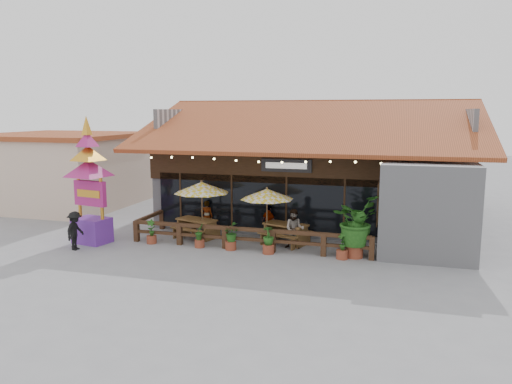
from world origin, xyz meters
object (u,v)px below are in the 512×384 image
(thai_sign_tower, at_px, (89,172))
(umbrella_left, at_px, (202,188))
(picnic_table_right, at_px, (286,230))
(pedestrian, at_px, (75,231))
(picnic_table_left, at_px, (197,225))
(tropical_plant, at_px, (356,222))
(umbrella_right, at_px, (267,194))

(thai_sign_tower, bearing_deg, umbrella_left, 23.89)
(picnic_table_right, bearing_deg, thai_sign_tower, -165.50)
(pedestrian, bearing_deg, umbrella_left, -58.15)
(thai_sign_tower, bearing_deg, picnic_table_left, 26.72)
(picnic_table_right, bearing_deg, pedestrian, -157.87)
(thai_sign_tower, relative_size, tropical_plant, 2.36)
(umbrella_left, xyz_separation_m, picnic_table_left, (-0.31, 0.10, -1.68))
(picnic_table_left, bearing_deg, tropical_plant, -9.13)
(tropical_plant, bearing_deg, pedestrian, -169.41)
(picnic_table_left, distance_m, thai_sign_tower, 5.04)
(umbrella_right, xyz_separation_m, tropical_plant, (3.74, -1.06, -0.70))
(umbrella_right, xyz_separation_m, picnic_table_left, (-3.20, 0.05, -1.52))
(umbrella_right, distance_m, tropical_plant, 3.95)
(umbrella_left, distance_m, tropical_plant, 6.76)
(picnic_table_left, xyz_separation_m, pedestrian, (-3.91, -3.14, 0.21))
(picnic_table_right, relative_size, pedestrian, 1.41)
(umbrella_left, relative_size, picnic_table_left, 1.32)
(tropical_plant, bearing_deg, picnic_table_left, 170.87)
(thai_sign_tower, height_order, tropical_plant, thai_sign_tower)
(umbrella_right, height_order, tropical_plant, tropical_plant)
(tropical_plant, relative_size, pedestrian, 1.55)
(umbrella_left, bearing_deg, umbrella_right, 1.02)
(picnic_table_left, bearing_deg, picnic_table_right, 0.96)
(umbrella_left, xyz_separation_m, picnic_table_right, (3.67, 0.17, -1.66))
(thai_sign_tower, height_order, pedestrian, thai_sign_tower)
(picnic_table_right, xyz_separation_m, thai_sign_tower, (-7.91, -2.05, 2.44))
(umbrella_right, distance_m, picnic_table_right, 1.70)
(thai_sign_tower, xyz_separation_m, pedestrian, (0.02, -1.16, -2.25))
(thai_sign_tower, xyz_separation_m, tropical_plant, (10.87, 0.87, -1.64))
(tropical_plant, height_order, pedestrian, tropical_plant)
(umbrella_left, relative_size, picnic_table_right, 1.28)
(umbrella_left, bearing_deg, picnic_table_right, 2.61)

